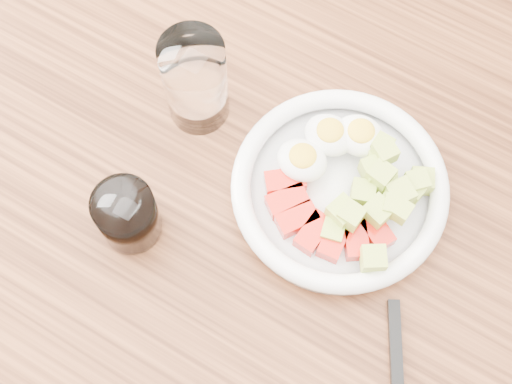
# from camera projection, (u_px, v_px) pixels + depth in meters

# --- Properties ---
(ground) EXTENTS (4.00, 4.00, 0.00)m
(ground) POSITION_uv_depth(u_px,v_px,m) (258.00, 331.00, 1.53)
(ground) COLOR brown
(ground) RESTS_ON ground
(dining_table) EXTENTS (1.50, 0.90, 0.77)m
(dining_table) POSITION_uv_depth(u_px,v_px,m) (259.00, 239.00, 0.90)
(dining_table) COLOR brown
(dining_table) RESTS_ON ground
(bowl) EXTENTS (0.24, 0.24, 0.06)m
(bowl) POSITION_uv_depth(u_px,v_px,m) (341.00, 186.00, 0.80)
(bowl) COLOR white
(bowl) RESTS_ON dining_table
(fork) EXTENTS (0.11, 0.18, 0.01)m
(fork) POSITION_uv_depth(u_px,v_px,m) (396.00, 369.00, 0.74)
(fork) COLOR black
(fork) RESTS_ON dining_table
(water_glass) EXTENTS (0.07, 0.07, 0.13)m
(water_glass) POSITION_uv_depth(u_px,v_px,m) (195.00, 81.00, 0.80)
(water_glass) COLOR white
(water_glass) RESTS_ON dining_table
(coffee_glass) EXTENTS (0.07, 0.07, 0.08)m
(coffee_glass) POSITION_uv_depth(u_px,v_px,m) (128.00, 215.00, 0.77)
(coffee_glass) COLOR white
(coffee_glass) RESTS_ON dining_table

